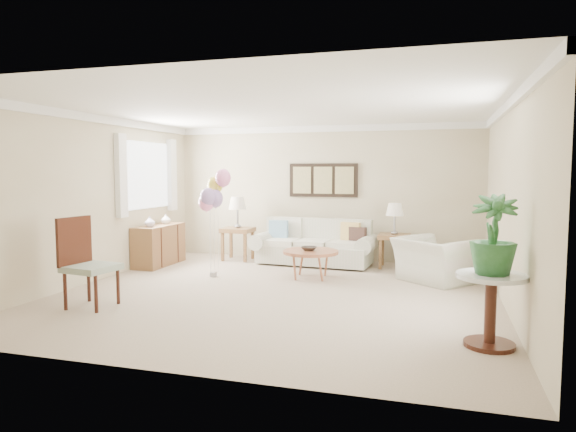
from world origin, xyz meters
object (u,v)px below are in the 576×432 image
Objects in this scene: sofa at (315,247)px; coffee_table at (311,253)px; armchair at (434,260)px; balloon_cluster at (214,193)px; accent_chair at (86,260)px.

coffee_table is (0.22, -1.25, 0.09)m from sofa.
armchair reaches higher than coffee_table.
balloon_cluster is at bearing -129.43° from sofa.
coffee_table is 0.85× the size of armchair.
sofa is at bearing 60.59° from accent_chair.
balloon_cluster is at bearing 50.72° from armchair.
sofa is 1.32× the size of balloon_cluster.
armchair is at bearing 10.22° from balloon_cluster.
accent_chair is at bearing 73.59° from armchair.
accent_chair is (-4.25, -2.77, 0.25)m from armchair.
sofa is at bearing 99.99° from coffee_table.
sofa is 4.30m from accent_chair.
balloon_cluster reaches higher than coffee_table.
coffee_table is 1.94m from armchair.
balloon_cluster reaches higher than accent_chair.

